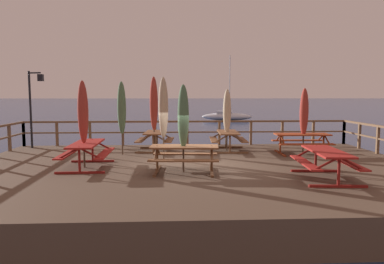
{
  "coord_description": "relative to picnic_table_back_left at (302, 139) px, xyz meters",
  "views": [
    {
      "loc": [
        -0.6,
        -11.15,
        3.08
      ],
      "look_at": [
        0.0,
        0.74,
        1.85
      ],
      "focal_mm": 33.91,
      "sensor_mm": 36.0,
      "label": 1
    }
  ],
  "objects": [
    {
      "name": "picnic_table_mid_left",
      "position": [
        -0.81,
        -4.09,
        0.0
      ],
      "size": [
        1.57,
        2.24,
        0.78
      ],
      "color": "maroon",
      "rests_on": "wooden_deck"
    },
    {
      "name": "railing_waterside_far",
      "position": [
        -4.24,
        2.59,
        0.17
      ],
      "size": [
        14.3,
        0.1,
        1.09
      ],
      "color": "brown",
      "rests_on": "wooden_deck"
    },
    {
      "name": "patio_umbrella_tall_back_right",
      "position": [
        -7.58,
        -2.22,
        1.13
      ],
      "size": [
        0.32,
        0.32,
        2.66
      ],
      "color": "#4C3828",
      "rests_on": "wooden_deck"
    },
    {
      "name": "patio_umbrella_tall_mid_right",
      "position": [
        -2.73,
        0.87,
        1.0
      ],
      "size": [
        0.32,
        0.32,
        2.46
      ],
      "color": "#4C3828",
      "rests_on": "wooden_deck"
    },
    {
      "name": "picnic_table_mid_centre",
      "position": [
        -5.58,
        1.01,
        -0.01
      ],
      "size": [
        1.51,
        1.72,
        0.78
      ],
      "color": "brown",
      "rests_on": "wooden_deck"
    },
    {
      "name": "picnic_table_back_left",
      "position": [
        0.0,
        0.0,
        0.0
      ],
      "size": [
        2.05,
        1.45,
        0.78
      ],
      "color": "#993819",
      "rests_on": "wooden_deck"
    },
    {
      "name": "picnic_table_front_right",
      "position": [
        -4.54,
        -3.04,
        -0.0
      ],
      "size": [
        2.04,
        1.55,
        0.78
      ],
      "color": "brown",
      "rests_on": "wooden_deck"
    },
    {
      "name": "patio_umbrella_short_mid",
      "position": [
        -5.61,
        0.93,
        1.31
      ],
      "size": [
        0.32,
        0.32,
        2.94
      ],
      "color": "#4C3828",
      "rests_on": "wooden_deck"
    },
    {
      "name": "ground_plane",
      "position": [
        -4.24,
        -2.19,
        -1.41
      ],
      "size": [
        600.0,
        600.0,
        0.0
      ],
      "primitive_type": "plane",
      "color": "navy"
    },
    {
      "name": "picnic_table_front_left",
      "position": [
        -7.52,
        -2.21,
        0.0
      ],
      "size": [
        1.43,
        2.18,
        0.78
      ],
      "color": "maroon",
      "rests_on": "wooden_deck"
    },
    {
      "name": "wooden_deck",
      "position": [
        -4.24,
        -2.19,
        -0.99
      ],
      "size": [
        14.5,
        9.86,
        0.85
      ],
      "primitive_type": "cube",
      "color": "brown",
      "rests_on": "ground"
    },
    {
      "name": "patio_umbrella_short_front",
      "position": [
        -4.57,
        -3.04,
        1.04
      ],
      "size": [
        0.32,
        0.32,
        2.52
      ],
      "color": "#4C3828",
      "rests_on": "wooden_deck"
    },
    {
      "name": "patio_umbrella_tall_mid_left",
      "position": [
        -6.76,
        0.18,
        1.17
      ],
      "size": [
        0.32,
        0.32,
        2.72
      ],
      "color": "#4C3828",
      "rests_on": "wooden_deck"
    },
    {
      "name": "patio_umbrella_tall_back_left",
      "position": [
        0.02,
        -0.06,
        1.01
      ],
      "size": [
        0.32,
        0.32,
        2.48
      ],
      "color": "#4C3828",
      "rests_on": "wooden_deck"
    },
    {
      "name": "picnic_table_mid_right",
      "position": [
        -2.68,
        0.94,
        -0.0
      ],
      "size": [
        1.49,
        1.93,
        0.78
      ],
      "color": "brown",
      "rests_on": "wooden_deck"
    },
    {
      "name": "sailboat_distant",
      "position": [
        1.54,
        29.94,
        -0.9
      ],
      "size": [
        6.21,
        2.79,
        7.72
      ],
      "color": "silver",
      "rests_on": "ground"
    },
    {
      "name": "lamp_post_hooked",
      "position": [
        -10.6,
        1.98,
        1.55
      ],
      "size": [
        0.67,
        0.31,
        3.2
      ],
      "color": "black",
      "rests_on": "wooden_deck"
    },
    {
      "name": "patio_umbrella_tall_front",
      "position": [
        -5.18,
        -1.36,
        1.23
      ],
      "size": [
        0.32,
        0.32,
        2.81
      ],
      "color": "#4C3828",
      "rests_on": "wooden_deck"
    }
  ]
}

